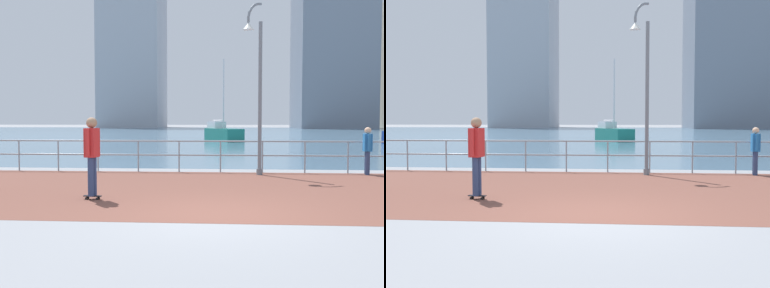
{
  "view_description": "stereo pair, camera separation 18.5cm",
  "coord_description": "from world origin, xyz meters",
  "views": [
    {
      "loc": [
        0.15,
        -8.24,
        1.77
      ],
      "look_at": [
        -0.76,
        4.11,
        1.1
      ],
      "focal_mm": 42.04,
      "sensor_mm": 36.0,
      "label": 1
    },
    {
      "loc": [
        0.34,
        -8.23,
        1.77
      ],
      "look_at": [
        -0.76,
        4.11,
        1.1
      ],
      "focal_mm": 42.04,
      "sensor_mm": 36.0,
      "label": 2
    }
  ],
  "objects": [
    {
      "name": "ground",
      "position": [
        0.0,
        40.0,
        0.0
      ],
      "size": [
        220.0,
        220.0,
        0.0
      ],
      "primitive_type": "plane",
      "color": "gray"
    },
    {
      "name": "tower_slate",
      "position": [
        -20.84,
        94.19,
        19.34
      ],
      "size": [
        13.37,
        16.39,
        40.34
      ],
      "color": "#A3A8B2",
      "rests_on": "ground"
    },
    {
      "name": "brick_paving",
      "position": [
        0.0,
        3.08,
        0.0
      ],
      "size": [
        28.0,
        7.53,
        0.01
      ],
      "primitive_type": "cube",
      "color": "brown",
      "rests_on": "ground"
    },
    {
      "name": "tower_brick",
      "position": [
        22.44,
        89.06,
        19.5
      ],
      "size": [
        14.81,
        16.81,
        40.67
      ],
      "color": "slate",
      "rests_on": "ground"
    },
    {
      "name": "harbor_water",
      "position": [
        0.0,
        51.85,
        0.0
      ],
      "size": [
        180.0,
        88.0,
        0.0
      ],
      "primitive_type": "cube",
      "color": "slate",
      "rests_on": "ground"
    },
    {
      "name": "sailboat_navy",
      "position": [
        -0.06,
        29.51,
        0.65
      ],
      "size": [
        3.37,
        5.03,
        6.8
      ],
      "color": "#197266",
      "rests_on": "ground"
    },
    {
      "name": "skateboarder",
      "position": [
        -2.78,
        1.44,
        1.1
      ],
      "size": [
        0.41,
        0.56,
        1.82
      ],
      "color": "black",
      "rests_on": "ground"
    },
    {
      "name": "waterfront_railing",
      "position": [
        -0.0,
        6.85,
        0.75
      ],
      "size": [
        25.25,
        0.06,
        1.08
      ],
      "color": "#8C99A3",
      "rests_on": "ground"
    },
    {
      "name": "bystander",
      "position": [
        4.71,
        6.5,
        0.89
      ],
      "size": [
        0.27,
        0.56,
        1.53
      ],
      "color": "navy",
      "rests_on": "ground"
    },
    {
      "name": "lamppost",
      "position": [
        1.14,
        6.14,
        3.02
      ],
      "size": [
        0.68,
        0.64,
        5.46
      ],
      "color": "slate",
      "rests_on": "ground"
    }
  ]
}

